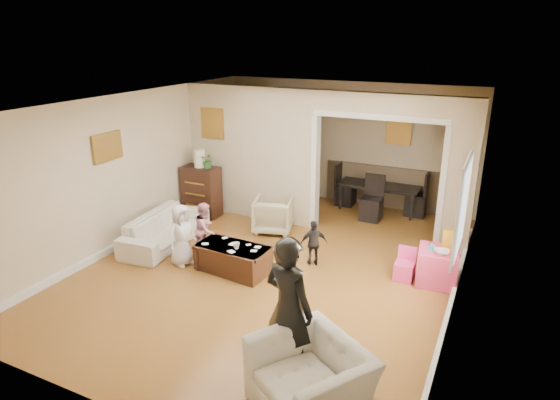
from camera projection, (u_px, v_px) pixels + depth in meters
The scene contains 27 objects.
floor at pixel (275, 265), 7.74m from camera, with size 7.00×7.00×0.00m, color #AA692B.
partition_left at pixel (252, 154), 9.40m from camera, with size 2.75×0.18×2.60m, color beige.
partition_right at pixel (459, 178), 7.83m from camera, with size 0.55×0.18×2.60m, color beige.
partition_header at pixel (381, 103), 8.02m from camera, with size 2.22×0.18×0.35m, color beige.
window_pane at pixel (463, 208), 5.77m from camera, with size 0.03×0.95×1.10m, color white.
framed_art_partition at pixel (213, 123), 9.47m from camera, with size 0.45×0.03×0.55m, color brown.
framed_art_sofa_wall at pixel (107, 147), 7.74m from camera, with size 0.03×0.55×0.40m, color brown.
framed_art_alcove at pixel (399, 129), 9.65m from camera, with size 0.45×0.03×0.55m, color brown.
sofa at pixel (165, 229), 8.46m from camera, with size 1.88×0.74×0.55m, color beige.
armchair_back at pixel (273, 215), 8.97m from camera, with size 0.69×0.71×0.64m, color #C7BB8A.
armchair_front at pixel (310, 379), 4.68m from camera, with size 1.08×0.94×0.70m, color beige.
dresser at pixel (201, 191), 9.70m from camera, with size 0.74×0.42×1.02m, color black.
table_lamp at pixel (200, 158), 9.47m from camera, with size 0.22×0.22×0.36m, color #EDE8C1.
potted_plant at pixel (208, 160), 9.39m from camera, with size 0.28×0.25×0.32m, color #3A692E.
coffee_table at pixel (233, 259), 7.48m from camera, with size 1.13×0.57×0.43m, color #3A1B12.
coffee_cup at pixel (236, 246), 7.31m from camera, with size 0.10×0.10×0.09m, color silver.
play_table at pixel (437, 266), 7.11m from camera, with size 0.56×0.56×0.54m, color #E63C72.
cereal_box at pixel (450, 239), 7.00m from camera, with size 0.20×0.07×0.30m, color yellow.
cyan_cup at pixel (432, 247), 7.00m from camera, with size 0.08×0.08×0.08m, color #28BCC8.
toy_block at pixel (432, 244), 7.16m from camera, with size 0.08×0.06×0.05m, color red.
play_bowl at pixel (442, 252), 6.89m from camera, with size 0.22×0.22×0.05m, color silver.
dining_table at pixel (380, 196), 10.08m from camera, with size 1.65×0.92×0.58m, color black.
adult_person at pixel (289, 309), 5.01m from camera, with size 0.60×0.39×1.64m, color black.
child_kneel_a at pixel (181, 235), 7.61m from camera, with size 0.49×0.32×1.01m, color silver.
child_kneel_b at pixel (205, 229), 7.94m from camera, with size 0.45×0.35×0.93m, color #D38492.
child_toddler at pixel (314, 243), 7.64m from camera, with size 0.44×0.18×0.75m, color black.
craft_papers at pixel (235, 246), 7.41m from camera, with size 0.93×0.51×0.00m.
Camera 1 is at (3.09, -6.23, 3.55)m, focal length 30.82 mm.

